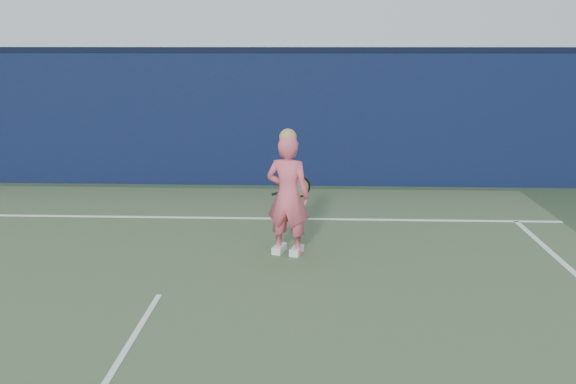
{
  "coord_description": "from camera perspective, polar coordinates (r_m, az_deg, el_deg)",
  "views": [
    {
      "loc": [
        1.66,
        -5.12,
        2.7
      ],
      "look_at": [
        1.35,
        2.42,
        0.83
      ],
      "focal_mm": 38.0,
      "sensor_mm": 36.0,
      "label": 1
    }
  ],
  "objects": [
    {
      "name": "backstop_wall",
      "position": [
        11.82,
        -5.78,
        6.79
      ],
      "size": [
        24.0,
        0.4,
        2.5
      ],
      "primitive_type": "cube",
      "color": "#0B1832",
      "rests_on": "ground"
    },
    {
      "name": "wall_cap",
      "position": [
        11.74,
        -5.94,
        13.1
      ],
      "size": [
        24.0,
        0.42,
        0.1
      ],
      "primitive_type": "cube",
      "color": "black",
      "rests_on": "backstop_wall"
    },
    {
      "name": "player",
      "position": [
        7.78,
        0.0,
        -0.28
      ],
      "size": [
        0.65,
        0.52,
        1.64
      ],
      "rotation": [
        0.0,
        0.0,
        2.86
      ],
      "color": "#EA5B6E",
      "rests_on": "ground"
    },
    {
      "name": "racket",
      "position": [
        8.24,
        0.97,
        0.42
      ],
      "size": [
        0.54,
        0.14,
        0.29
      ],
      "rotation": [
        0.0,
        0.0,
        -0.0
      ],
      "color": "black",
      "rests_on": "ground"
    },
    {
      "name": "court_lines",
      "position": [
        5.73,
        -15.26,
        -14.55
      ],
      "size": [
        11.0,
        12.04,
        0.01
      ],
      "color": "white",
      "rests_on": "court_surface"
    },
    {
      "name": "ground",
      "position": [
        6.02,
        -14.3,
        -13.2
      ],
      "size": [
        80.0,
        80.0,
        0.0
      ],
      "primitive_type": "plane",
      "color": "#32482C",
      "rests_on": "ground"
    }
  ]
}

